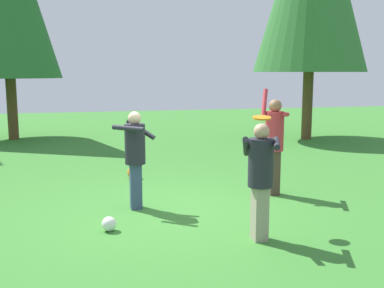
% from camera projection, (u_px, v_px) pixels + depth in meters
% --- Properties ---
extents(ground_plane, '(40.00, 40.00, 0.00)m').
position_uv_depth(ground_plane, '(165.00, 211.00, 7.59)').
color(ground_plane, '#387A2D').
extents(person_thrower, '(0.67, 0.68, 1.97)m').
position_uv_depth(person_thrower, '(274.00, 138.00, 8.45)').
color(person_thrower, '#4C382D').
rests_on(person_thrower, ground_plane).
extents(person_catcher, '(0.65, 0.68, 1.60)m').
position_uv_depth(person_catcher, '(261.00, 172.00, 6.14)').
color(person_catcher, gray).
rests_on(person_catcher, ground_plane).
extents(person_bystander, '(0.73, 0.72, 1.64)m').
position_uv_depth(person_bystander, '(135.00, 152.00, 7.59)').
color(person_bystander, '#38476B').
rests_on(person_bystander, ground_plane).
extents(frisbee, '(0.31, 0.31, 0.06)m').
position_uv_depth(frisbee, '(262.00, 118.00, 6.66)').
color(frisbee, orange).
extents(ball_orange, '(0.26, 0.26, 0.26)m').
position_uv_depth(ball_orange, '(133.00, 173.00, 9.88)').
color(ball_orange, orange).
rests_on(ball_orange, ground_plane).
extents(ball_white, '(0.21, 0.21, 0.21)m').
position_uv_depth(ball_white, '(109.00, 224.00, 6.61)').
color(ball_white, white).
rests_on(ball_white, ground_plane).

